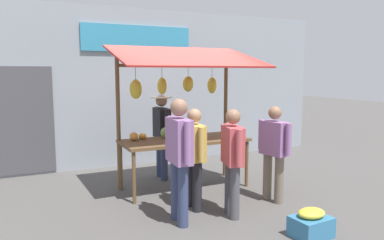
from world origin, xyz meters
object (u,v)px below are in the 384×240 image
at_px(shopper_with_ponytail, 179,152).
at_px(produce_crate_near, 311,224).
at_px(market_stall, 182,101).
at_px(shopper_in_striped_shirt, 274,148).
at_px(vendor_with_sunhat, 162,130).
at_px(shopper_with_shopping_bag, 194,152).
at_px(shopper_in_grey_tee, 232,156).

relative_size(shopper_with_ponytail, produce_crate_near, 3.42).
distance_m(market_stall, shopper_in_striped_shirt, 1.76).
height_order(vendor_with_sunhat, shopper_with_shopping_bag, vendor_with_sunhat).
height_order(shopper_in_grey_tee, shopper_in_striped_shirt, shopper_in_grey_tee).
relative_size(shopper_with_shopping_bag, shopper_in_striped_shirt, 1.00).
distance_m(shopper_in_grey_tee, shopper_in_striped_shirt, 0.95).
height_order(shopper_in_grey_tee, produce_crate_near, shopper_in_grey_tee).
bearing_deg(shopper_with_ponytail, shopper_in_striped_shirt, -81.34).
bearing_deg(market_stall, vendor_with_sunhat, -81.00).
bearing_deg(shopper_in_striped_shirt, vendor_with_sunhat, 21.09).
bearing_deg(produce_crate_near, shopper_in_striped_shirt, -107.18).
height_order(vendor_with_sunhat, produce_crate_near, vendor_with_sunhat).
relative_size(market_stall, produce_crate_near, 5.04).
distance_m(vendor_with_sunhat, shopper_with_shopping_bag, 1.74).
relative_size(shopper_with_shopping_bag, produce_crate_near, 3.05).
bearing_deg(shopper_with_shopping_bag, vendor_with_sunhat, 0.52).
height_order(shopper_with_shopping_bag, produce_crate_near, shopper_with_shopping_bag).
bearing_deg(shopper_in_striped_shirt, shopper_with_ponytail, 86.78).
relative_size(vendor_with_sunhat, shopper_in_grey_tee, 1.05).
xyz_separation_m(vendor_with_sunhat, shopper_with_shopping_bag, (0.15, 1.73, -0.09)).
height_order(vendor_with_sunhat, shopper_in_grey_tee, vendor_with_sunhat).
bearing_deg(vendor_with_sunhat, shopper_in_grey_tee, 8.59).
bearing_deg(shopper_with_shopping_bag, market_stall, -8.77).
relative_size(market_stall, shopper_in_striped_shirt, 1.65).
distance_m(market_stall, produce_crate_near, 2.96).
height_order(market_stall, shopper_with_shopping_bag, market_stall).
height_order(shopper_with_shopping_bag, shopper_in_striped_shirt, shopper_in_striped_shirt).
bearing_deg(produce_crate_near, market_stall, -76.25).
height_order(market_stall, shopper_with_ponytail, market_stall).
distance_m(market_stall, vendor_with_sunhat, 0.93).
relative_size(vendor_with_sunhat, shopper_in_striped_shirt, 1.06).
bearing_deg(shopper_in_striped_shirt, market_stall, 30.00).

